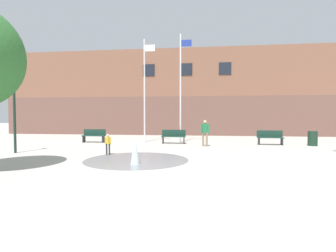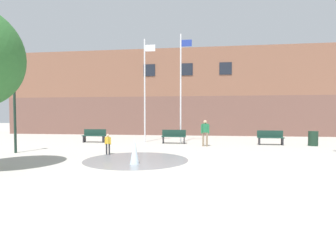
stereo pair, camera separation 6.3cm
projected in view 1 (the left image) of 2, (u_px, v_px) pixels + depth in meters
name	position (u px, v px, depth m)	size (l,w,h in m)	color
ground_plane	(149.00, 185.00, 7.08)	(100.00, 100.00, 0.00)	#B2ADA3
library_building	(188.00, 94.00, 27.11)	(36.00, 6.05, 8.10)	brown
splash_fountain	(136.00, 156.00, 10.60)	(4.39, 4.39, 1.02)	gray
park_bench_far_left	(94.00, 135.00, 18.14)	(1.60, 0.44, 0.91)	#28282D
park_bench_under_left_flagpole	(174.00, 136.00, 17.45)	(1.60, 0.44, 0.91)	#28282D
park_bench_center	(270.00, 137.00, 16.64)	(1.60, 0.44, 0.91)	#28282D
adult_near_bench	(205.00, 131.00, 15.81)	(0.50, 0.33, 1.59)	#89755B
child_in_fountain	(108.00, 143.00, 12.50)	(0.31, 0.22, 0.99)	#28282D
flagpole_left	(145.00, 87.00, 18.21)	(0.80, 0.10, 7.15)	silver
flagpole_right	(181.00, 85.00, 17.89)	(0.80, 0.10, 7.40)	silver
lamp_post_left_lane	(14.00, 100.00, 12.95)	(0.32, 0.32, 4.09)	#192D23
trash_can	(313.00, 138.00, 16.14)	(0.56, 0.56, 0.90)	#193323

